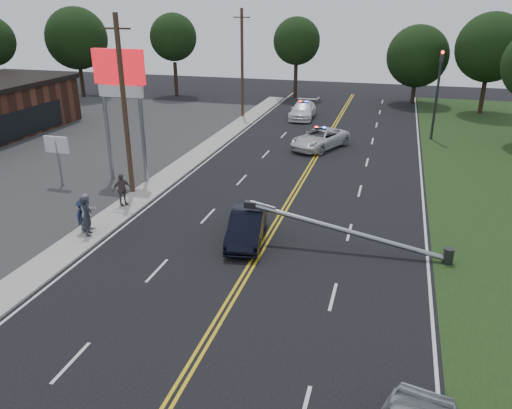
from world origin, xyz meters
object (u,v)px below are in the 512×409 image
(emergency_a, at_px, (320,139))
(bystander_b, at_px, (88,212))
(pylon_sign, at_px, (120,84))
(small_sign, at_px, (57,149))
(traffic_signal, at_px, (438,87))
(emergency_b, at_px, (303,110))
(bystander_c, at_px, (83,215))
(utility_pole_far, at_px, (242,64))
(crashed_sedan, at_px, (247,227))
(utility_pole_mid, at_px, (124,107))
(fallen_streetlight, at_px, (357,233))
(bystander_d, at_px, (122,190))
(bystander_a, at_px, (87,216))

(emergency_a, height_order, bystander_b, bystander_b)
(pylon_sign, distance_m, small_sign, 5.45)
(traffic_signal, bearing_deg, emergency_b, 156.94)
(traffic_signal, distance_m, emergency_b, 13.17)
(emergency_b, height_order, bystander_c, bystander_c)
(small_sign, xyz_separation_m, traffic_signal, (22.30, 18.00, 1.87))
(utility_pole_far, xyz_separation_m, crashed_sedan, (8.32, -26.27, -4.37))
(crashed_sedan, bearing_deg, utility_pole_mid, 143.54)
(fallen_streetlight, relative_size, emergency_a, 1.73)
(bystander_d, bearing_deg, emergency_a, 4.39)
(bystander_d, bearing_deg, crashed_sedan, -71.63)
(bystander_a, bearing_deg, crashed_sedan, -100.82)
(bystander_c, bearing_deg, emergency_b, -17.15)
(pylon_sign, relative_size, emergency_b, 1.49)
(emergency_a, distance_m, bystander_d, 17.13)
(utility_pole_mid, height_order, bystander_a, utility_pole_mid)
(small_sign, bearing_deg, utility_pole_mid, 0.00)
(small_sign, xyz_separation_m, emergency_a, (13.87, 12.79, -1.58))
(crashed_sedan, bearing_deg, fallen_streetlight, -6.30)
(fallen_streetlight, distance_m, crashed_sedan, 5.08)
(utility_pole_mid, relative_size, bystander_d, 5.55)
(utility_pole_far, bearing_deg, bystander_c, -89.01)
(emergency_a, xyz_separation_m, bystander_d, (-8.50, -14.87, 0.27))
(small_sign, height_order, utility_pole_mid, utility_pole_mid)
(emergency_b, bearing_deg, traffic_signal, -25.29)
(traffic_signal, height_order, fallen_streetlight, traffic_signal)
(utility_pole_mid, relative_size, emergency_a, 1.85)
(pylon_sign, bearing_deg, emergency_a, 46.15)
(small_sign, xyz_separation_m, bystander_d, (5.37, -2.08, -1.31))
(fallen_streetlight, relative_size, emergency_b, 1.74)
(emergency_b, height_order, bystander_a, bystander_a)
(crashed_sedan, bearing_deg, bystander_d, 154.93)
(bystander_c, xyz_separation_m, bystander_d, (0.09, 3.49, 0.08))
(utility_pole_mid, relative_size, crashed_sedan, 2.30)
(crashed_sedan, xyz_separation_m, bystander_d, (-7.75, 2.19, 0.31))
(bystander_b, bearing_deg, emergency_a, -8.52)
(emergency_b, bearing_deg, pylon_sign, -110.94)
(small_sign, relative_size, utility_pole_mid, 0.31)
(fallen_streetlight, bearing_deg, pylon_sign, 157.78)
(bystander_d, bearing_deg, bystander_b, -143.40)
(traffic_signal, height_order, crashed_sedan, traffic_signal)
(pylon_sign, xyz_separation_m, utility_pole_far, (1.30, 20.00, -0.91))
(utility_pole_mid, height_order, utility_pole_far, same)
(fallen_streetlight, bearing_deg, crashed_sedan, -177.00)
(bystander_b, bearing_deg, fallen_streetlight, -67.28)
(emergency_b, relative_size, bystander_d, 2.98)
(small_sign, height_order, bystander_d, small_sign)
(fallen_streetlight, xyz_separation_m, bystander_c, (-12.91, -1.57, 0.02))
(traffic_signal, bearing_deg, small_sign, -141.10)
(pylon_sign, relative_size, traffic_signal, 1.13)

